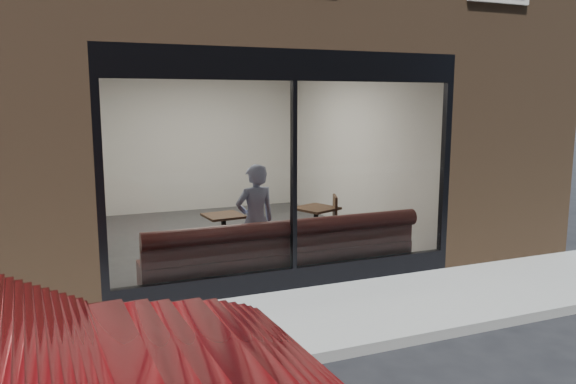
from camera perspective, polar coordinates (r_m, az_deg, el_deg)
name	(u,v)px	position (r m, az deg, el deg)	size (l,w,h in m)	color
ground	(370,349)	(6.10, 8.37, -15.54)	(120.00, 120.00, 0.00)	black
sidewalk_near	(328,315)	(6.91, 4.04, -12.36)	(40.00, 2.00, 0.01)	gray
kerb_near	(373,346)	(6.04, 8.64, -15.20)	(40.00, 0.10, 0.12)	gray
host_building_pier_left	(11,147)	(12.80, -26.31, 4.11)	(2.50, 12.00, 3.20)	brown
host_building_pier_right	(338,138)	(14.39, 5.12, 5.52)	(2.50, 12.00, 3.20)	brown
host_building_backfill	(168,134)	(16.02, -12.07, 5.74)	(5.00, 6.00, 3.20)	brown
cafe_floor	(231,238)	(10.46, -5.77, -4.72)	(6.00, 6.00, 0.00)	#2D2D30
cafe_ceiling	(228,63)	(10.17, -6.07, 12.88)	(6.00, 6.00, 0.00)	white
cafe_wall_back	(193,142)	(13.08, -9.66, 5.04)	(5.00, 5.00, 0.00)	silver
cafe_wall_left	(84,159)	(9.79, -20.05, 3.18)	(6.00, 6.00, 0.00)	silver
cafe_wall_right	(352,149)	(11.16, 6.48, 4.38)	(6.00, 6.00, 0.00)	silver
storefront_kick	(294,278)	(7.75, 0.57, -8.74)	(5.00, 0.10, 0.30)	black
storefront_header	(294,65)	(7.38, 0.60, 12.79)	(5.00, 0.10, 0.40)	black
storefront_mullion	(294,177)	(7.44, 0.58, 1.56)	(0.06, 0.10, 2.50)	black
storefront_glass	(295,177)	(7.41, 0.67, 1.54)	(4.80, 4.80, 0.00)	white
banquette	(283,265)	(8.08, -0.55, -7.42)	(4.00, 0.55, 0.45)	#3E1816
person	(255,221)	(8.13, -3.35, -2.95)	(0.60, 0.40, 1.65)	#8D97BF
cafe_table_left	(224,216)	(8.95, -6.57, -2.42)	(0.58, 0.58, 0.04)	black
cafe_table_right	(316,208)	(9.51, 2.87, -1.67)	(0.62, 0.62, 0.04)	black
cafe_chair_right	(324,236)	(9.67, 3.64, -4.52)	(0.42, 0.42, 0.04)	black
wall_poster	(91,177)	(8.58, -19.35, 1.42)	(0.02, 0.58, 0.78)	white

